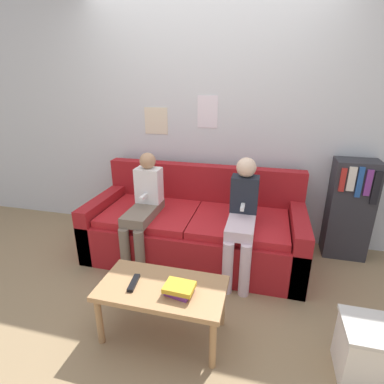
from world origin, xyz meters
The scene contains 10 objects.
ground_plane centered at (0.00, 0.00, 0.00)m, with size 10.00×10.00×0.00m, color #937A56.
wall_back centered at (0.00, 1.12, 1.30)m, with size 8.00×0.06×2.60m.
couch centered at (0.00, 0.58, 0.28)m, with size 2.07×0.91×0.85m.
coffee_table centered at (0.03, -0.49, 0.34)m, with size 0.84×0.44×0.39m.
person_left centered at (-0.45, 0.35, 0.58)m, with size 0.24×0.61×1.04m.
person_right centered at (0.47, 0.36, 0.59)m, with size 0.24×0.61×1.05m.
tv_remote centered at (-0.16, -0.52, 0.40)m, with size 0.06×0.17×0.02m.
book_stack centered at (0.16, -0.53, 0.43)m, with size 0.20×0.16×0.07m.
bookshelf centered at (1.46, 0.93, 0.50)m, with size 0.39×0.28×0.99m.
storage_box centered at (1.34, -0.51, 0.19)m, with size 0.41×0.31×0.37m.
Camera 1 is at (0.63, -2.03, 1.67)m, focal length 28.00 mm.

